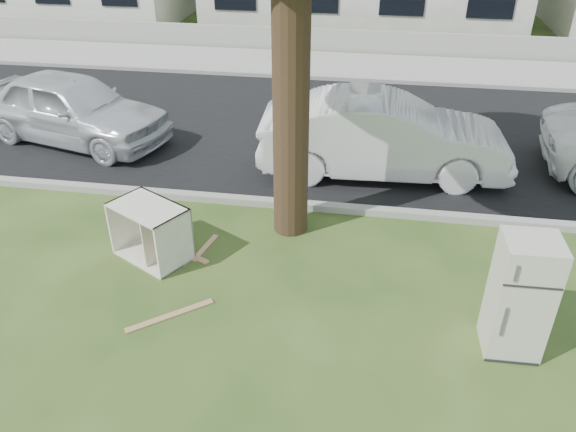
% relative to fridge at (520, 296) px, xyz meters
% --- Properties ---
extents(ground, '(120.00, 120.00, 0.00)m').
position_rel_fridge_xyz_m(ground, '(-2.60, 0.41, -0.76)').
color(ground, '#2A4418').
extents(road, '(120.00, 7.00, 0.01)m').
position_rel_fridge_xyz_m(road, '(-2.60, 6.41, -0.76)').
color(road, black).
rests_on(road, ground).
extents(kerb_near, '(120.00, 0.18, 0.12)m').
position_rel_fridge_xyz_m(kerb_near, '(-2.60, 2.86, -0.76)').
color(kerb_near, gray).
rests_on(kerb_near, ground).
extents(kerb_far, '(120.00, 0.18, 0.12)m').
position_rel_fridge_xyz_m(kerb_far, '(-2.60, 9.96, -0.76)').
color(kerb_far, gray).
rests_on(kerb_far, ground).
extents(sidewalk, '(120.00, 2.80, 0.01)m').
position_rel_fridge_xyz_m(sidewalk, '(-2.60, 11.41, -0.76)').
color(sidewalk, gray).
rests_on(sidewalk, ground).
extents(low_wall, '(120.00, 0.15, 0.70)m').
position_rel_fridge_xyz_m(low_wall, '(-2.60, 13.01, -0.41)').
color(low_wall, gray).
rests_on(low_wall, ground).
extents(fridge, '(0.64, 0.60, 1.52)m').
position_rel_fridge_xyz_m(fridge, '(0.00, 0.00, 0.00)').
color(fridge, '#B9B6A7').
rests_on(fridge, ground).
extents(cabinet, '(1.28, 1.12, 0.85)m').
position_rel_fridge_xyz_m(cabinet, '(-4.89, 1.12, -0.34)').
color(cabinet, silver).
rests_on(cabinet, ground).
extents(plank_a, '(0.97, 0.82, 0.02)m').
position_rel_fridge_xyz_m(plank_a, '(-4.20, -0.14, -0.75)').
color(plank_a, '#AD8153').
rests_on(plank_a, ground).
extents(plank_b, '(0.90, 0.49, 0.02)m').
position_rel_fridge_xyz_m(plank_b, '(-4.48, 1.25, -0.75)').
color(plank_b, tan).
rests_on(plank_b, ground).
extents(plank_c, '(0.23, 0.74, 0.02)m').
position_rel_fridge_xyz_m(plank_c, '(-4.20, 1.43, -0.75)').
color(plank_c, tan).
rests_on(plank_c, ground).
extents(car_center, '(4.64, 1.83, 1.50)m').
position_rel_fridge_xyz_m(car_center, '(-1.61, 4.45, -0.01)').
color(car_center, silver).
rests_on(car_center, ground).
extents(car_left, '(4.53, 2.72, 1.44)m').
position_rel_fridge_xyz_m(car_left, '(-8.06, 4.97, -0.04)').
color(car_left, silver).
rests_on(car_left, ground).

